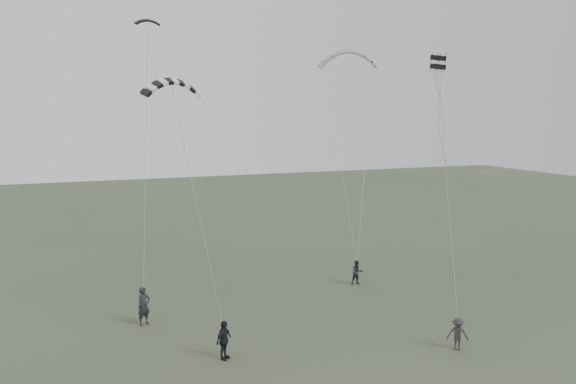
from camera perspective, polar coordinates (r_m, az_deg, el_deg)
name	(u,v)px	position (r m, az deg, el deg)	size (l,w,h in m)	color
ground	(314,343)	(26.63, 2.63, -15.09)	(140.00, 140.00, 0.00)	#38432E
flyer_left	(144,306)	(29.29, -14.44, -11.15)	(0.70, 0.46, 1.92)	black
flyer_right	(357,273)	(35.04, 7.04, -8.12)	(0.74, 0.57, 1.51)	#232328
flyer_center	(224,340)	(24.88, -6.54, -14.72)	(1.00, 0.41, 1.70)	black
flyer_far	(458,334)	(26.74, 16.87, -13.64)	(0.95, 0.55, 1.47)	#2A2A2F
kite_dark_small	(147,20)	(37.17, -14.10, 16.55)	(1.52, 0.46, 0.50)	black
kite_pale_large	(348,52)	(40.68, 6.15, 13.99)	(4.18, 0.94, 1.70)	#9B9DA0
kite_striped	(172,81)	(25.94, -11.72, 10.96)	(2.62, 0.65, 1.07)	black
kite_box	(438,62)	(30.60, 15.01, 12.61)	(0.57, 0.57, 0.69)	black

